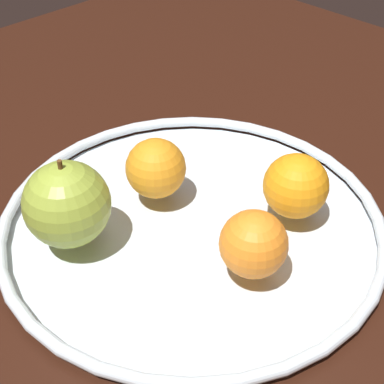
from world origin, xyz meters
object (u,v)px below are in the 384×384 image
Objects in this scene: orange_front_right at (153,170)px; orange_front_left at (296,186)px; orange_back_right at (254,244)px; fruit_bowl at (192,222)px; apple at (67,204)px.

orange_front_left is at bearing -56.13° from orange_front_right.
fruit_bowl is at bearing 81.12° from orange_back_right.
apple reaches higher than orange_front_left.
orange_front_left is at bearing 14.17° from orange_back_right.
apple is 22.17cm from orange_front_left.
orange_front_left reaches higher than fruit_bowl.
fruit_bowl is 10.02cm from orange_back_right.
fruit_bowl is 6.35× the size of orange_back_right.
fruit_bowl is 6.22× the size of orange_front_right.
fruit_bowl is 13.01cm from apple.
fruit_bowl is at bearing -29.39° from apple.
apple is at bearing 121.12° from orange_back_right.
orange_front_left reaches higher than orange_front_right.
orange_front_right is (10.06, -0.60, -0.98)cm from apple.
orange_back_right reaches higher than fruit_bowl.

